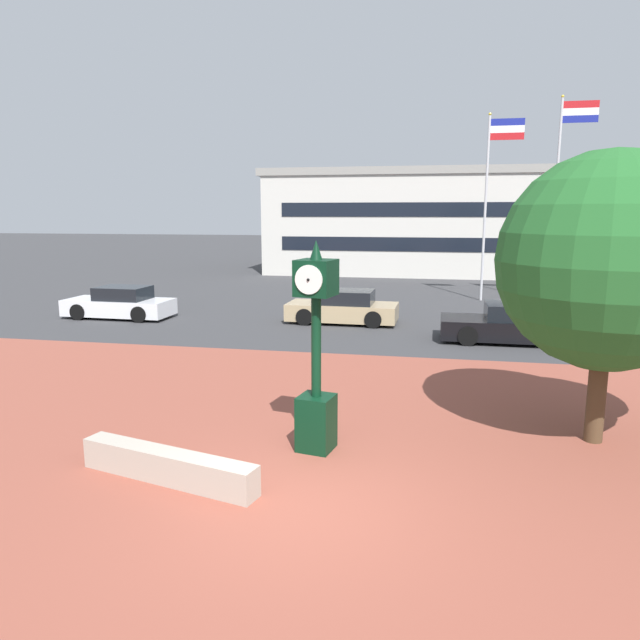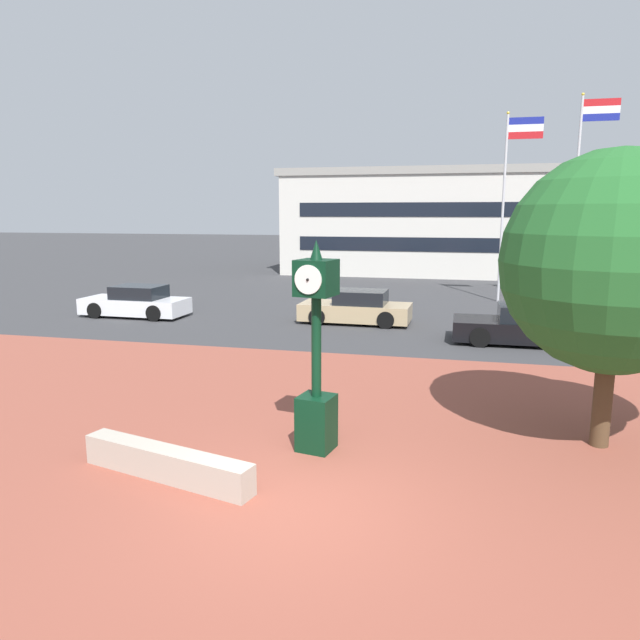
{
  "view_description": "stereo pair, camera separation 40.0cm",
  "coord_description": "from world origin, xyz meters",
  "views": [
    {
      "loc": [
        1.79,
        -7.61,
        4.21
      ],
      "look_at": [
        -0.1,
        2.07,
        2.39
      ],
      "focal_mm": 32.72,
      "sensor_mm": 36.0,
      "label": 1
    },
    {
      "loc": [
        2.19,
        -7.53,
        4.21
      ],
      "look_at": [
        -0.1,
        2.07,
        2.39
      ],
      "focal_mm": 32.72,
      "sensor_mm": 36.0,
      "label": 2
    }
  ],
  "objects": [
    {
      "name": "civic_building",
      "position": [
        4.72,
        36.57,
        3.56
      ],
      "size": [
        29.42,
        12.46,
        7.11
      ],
      "color": "beige",
      "rests_on": "ground"
    },
    {
      "name": "street_clock",
      "position": [
        -0.18,
        2.12,
        1.66
      ],
      "size": [
        0.73,
        0.76,
        3.76
      ],
      "rotation": [
        0.0,
        0.0,
        -0.19
      ],
      "color": "black",
      "rests_on": "ground"
    },
    {
      "name": "flagpole_primary",
      "position": [
        4.26,
        21.49,
        5.17
      ],
      "size": [
        1.64,
        0.14,
        8.75
      ],
      "color": "silver",
      "rests_on": "ground"
    },
    {
      "name": "plaza_tree",
      "position": [
        5.03,
        3.62,
        3.27
      ],
      "size": [
        4.2,
        3.91,
        5.32
      ],
      "color": "#4C3823",
      "rests_on": "ground"
    },
    {
      "name": "plaza_brick_paving",
      "position": [
        0.0,
        2.66,
        0.0
      ],
      "size": [
        44.0,
        13.33,
        0.01
      ],
      "primitive_type": "cube",
      "color": "brown",
      "rests_on": "ground"
    },
    {
      "name": "flagpole_secondary",
      "position": [
        7.36,
        21.49,
        5.53
      ],
      "size": [
        1.64,
        0.14,
        9.42
      ],
      "color": "silver",
      "rests_on": "ground"
    },
    {
      "name": "car_street_mid",
      "position": [
        -10.65,
        13.72,
        0.57
      ],
      "size": [
        4.32,
        1.88,
        1.28
      ],
      "rotation": [
        0.0,
        0.0,
        1.55
      ],
      "color": "silver",
      "rests_on": "ground"
    },
    {
      "name": "car_street_distant",
      "position": [
        -1.59,
        14.39,
        0.57
      ],
      "size": [
        4.26,
        1.94,
        1.28
      ],
      "rotation": [
        0.0,
        0.0,
        1.55
      ],
      "color": "tan",
      "rests_on": "ground"
    },
    {
      "name": "car_street_far",
      "position": [
        4.38,
        12.1,
        0.57
      ],
      "size": [
        4.49,
        1.96,
        1.28
      ],
      "rotation": [
        0.0,
        0.0,
        1.57
      ],
      "color": "black",
      "rests_on": "ground"
    },
    {
      "name": "planter_wall",
      "position": [
        -2.25,
        0.43,
        0.25
      ],
      "size": [
        3.2,
        1.18,
        0.5
      ],
      "primitive_type": "cube",
      "rotation": [
        0.0,
        0.0,
        -0.25
      ],
      "color": "#ADA393",
      "rests_on": "ground"
    },
    {
      "name": "ground_plane",
      "position": [
        0.0,
        0.0,
        0.0
      ],
      "size": [
        200.0,
        200.0,
        0.0
      ],
      "primitive_type": "plane",
      "color": "#38383A"
    }
  ]
}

